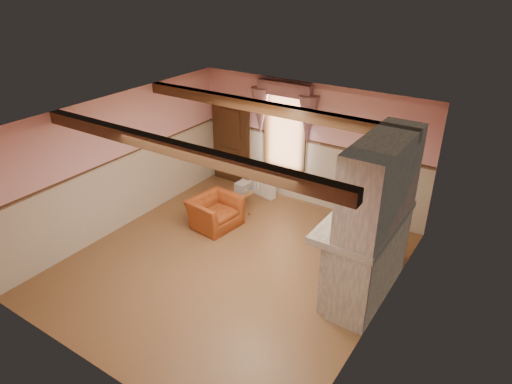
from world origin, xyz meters
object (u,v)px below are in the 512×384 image
Objects in this scene: side_table at (243,202)px; armchair at (215,212)px; bowl at (371,209)px; oil_lamp at (380,194)px; radiator at (263,184)px; mantel_clock at (383,193)px.

armchair is at bearing -103.93° from side_table.
oil_lamp is (0.00, 0.42, 0.09)m from bowl.
side_table is (0.19, 0.77, -0.05)m from armchair.
side_table is at bearing 164.51° from bowl.
radiator reaches higher than side_table.
side_table is at bearing -72.79° from radiator.
oil_lamp is (3.15, -0.45, 1.29)m from side_table.
oil_lamp reaches higher than radiator.
radiator is at bearing 158.34° from mantel_clock.
side_table is 3.48m from bowl.
side_table is 1.96× the size of oil_lamp.
mantel_clock reaches higher than radiator.
armchair is at bearing 178.23° from bowl.
bowl is 0.43m from oil_lamp.
armchair is 1.76m from radiator.
mantel_clock is at bearing 90.00° from oil_lamp.
mantel_clock is at bearing 90.00° from bowl.
mantel_clock is at bearing -5.64° from side_table.
oil_lamp is at bearing -90.00° from mantel_clock.
radiator is 2.50× the size of oil_lamp.
oil_lamp is (3.34, 0.32, 1.24)m from armchair.
bowl is at bearing -90.00° from oil_lamp.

